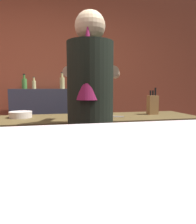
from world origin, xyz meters
TOP-DOWN VIEW (x-y plane):
  - wall_back at (0.00, 2.20)m, footprint 5.20×0.10m
  - prep_counter at (0.35, 0.77)m, footprint 2.10×0.60m
  - back_shelf at (-0.12, 1.92)m, footprint 0.94×0.36m
  - bartender at (0.26, 0.32)m, footprint 0.50×0.56m
  - knife_block at (1.02, 0.82)m, footprint 0.10×0.08m
  - mixing_bowl at (-0.31, 0.87)m, footprint 0.21×0.21m
  - chefs_knife at (0.54, 0.72)m, footprint 0.24×0.10m
  - bottle_soy at (-0.41, 1.98)m, footprint 0.07×0.07m
  - bottle_olive_oil at (-0.27, 1.93)m, footprint 0.05×0.05m
  - bottle_vinegar at (0.13, 1.82)m, footprint 0.07×0.07m

SIDE VIEW (x-z plane):
  - prep_counter at x=0.35m, z-range 0.00..0.88m
  - back_shelf at x=-0.12m, z-range 0.00..1.15m
  - chefs_knife at x=0.54m, z-range 0.88..0.89m
  - mixing_bowl at x=-0.31m, z-range 0.88..0.94m
  - knife_block at x=1.02m, z-range 0.85..1.13m
  - bartender at x=0.26m, z-range 0.14..1.85m
  - bottle_olive_oil at x=-0.27m, z-range 1.13..1.30m
  - bottle_soy at x=-0.41m, z-range 1.13..1.34m
  - bottle_vinegar at x=0.13m, z-range 1.12..1.36m
  - wall_back at x=0.00m, z-range 0.00..2.70m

